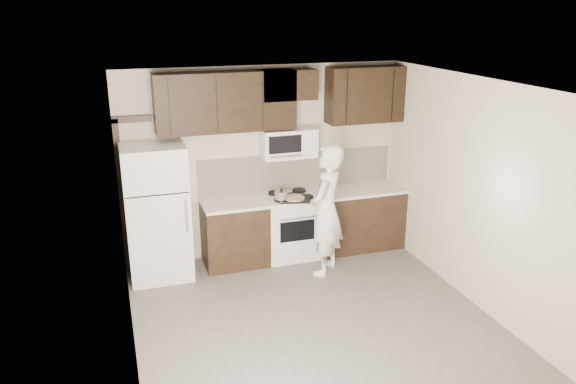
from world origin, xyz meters
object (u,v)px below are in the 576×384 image
stove (290,226)px  person (326,211)px  refrigerator (157,212)px  microwave (288,143)px

stove → person: person is taller
refrigerator → person: (2.13, -0.60, -0.01)m
microwave → person: 1.12m
stove → person: bearing=-66.6°
refrigerator → person: size_ratio=1.02×
person → stove: bearing=-116.4°
microwave → person: size_ratio=0.43×
microwave → person: microwave is taller
person → refrigerator: bearing=-65.5°
refrigerator → person: refrigerator is taller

